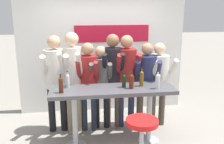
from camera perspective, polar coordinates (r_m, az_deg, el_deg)
The scene contains 18 objects.
ground_plane at distance 4.46m, azimuth 0.17°, elevation -15.96°, with size 40.00×40.00×0.00m, color gray.
back_wall at distance 5.52m, azimuth -2.20°, elevation 4.11°, with size 3.63×0.12×2.54m.
tasting_table at distance 4.11m, azimuth 0.18°, elevation -5.97°, with size 2.03×0.60×0.99m.
bar_stool at distance 3.62m, azimuth 6.79°, elevation -14.33°, with size 0.48×0.48×0.77m.
person_far_left at distance 4.59m, azimuth -12.75°, elevation -0.40°, with size 0.49×0.59×1.80m.
person_left at distance 4.50m, azimuth -8.97°, elevation 0.33°, with size 0.44×0.58×1.86m.
person_center_left at distance 4.53m, azimuth -5.44°, elevation -1.17°, with size 0.42×0.54×1.67m.
person_center at distance 4.63m, azimuth -2.48°, elevation -1.48°, with size 0.45×0.54×1.60m.
person_center_right at distance 4.63m, azimuth 0.15°, elevation 0.39°, with size 0.42×0.56×1.81m.
person_right at distance 4.66m, azimuth 3.33°, elevation 0.12°, with size 0.45×0.56×1.79m.
person_far_right at distance 4.71m, azimuth 7.87°, elevation -1.12°, with size 0.52×0.60×1.64m.
person_rightmost at distance 4.80m, azimuth 10.66°, elevation -0.93°, with size 0.50×0.59×1.64m.
wine_bottle_0 at distance 4.06m, azimuth 10.40°, elevation -1.91°, with size 0.08×0.08×0.30m.
wine_bottle_1 at distance 3.88m, azimuth -11.59°, elevation -2.77°, with size 0.07×0.07×0.30m.
wine_bottle_2 at distance 4.08m, azimuth 2.75°, elevation -1.91°, with size 0.07×0.07×0.26m.
wine_bottle_3 at distance 4.02m, azimuth 4.46°, elevation -1.97°, with size 0.07×0.07×0.28m.
wine_bottle_4 at distance 4.12m, azimuth -10.13°, elevation -1.85°, with size 0.06×0.06×0.28m.
wine_bottle_5 at distance 4.16m, azimuth 6.77°, elevation -1.32°, with size 0.07×0.07×0.32m.
Camera 1 is at (-0.56, -3.82, 2.24)m, focal length 40.00 mm.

